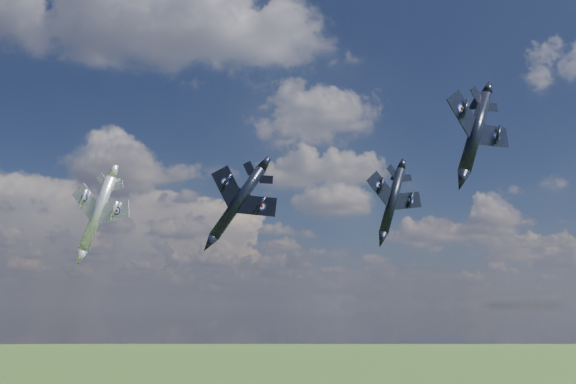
{
  "coord_description": "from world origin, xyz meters",
  "views": [
    {
      "loc": [
        -0.07,
        -65.45,
        67.11
      ],
      "look_at": [
        6.48,
        11.21,
        82.72
      ],
      "focal_mm": 35.0,
      "sensor_mm": 36.0,
      "label": 1
    }
  ],
  "objects_px": {
    "jet_right_navy": "(476,132)",
    "jet_high_navy": "(392,201)",
    "jet_left_silver": "(98,213)",
    "jet_lead_navy": "(238,202)"
  },
  "relations": [
    {
      "from": "jet_right_navy",
      "to": "jet_high_navy",
      "type": "distance_m",
      "value": 35.46
    },
    {
      "from": "jet_right_navy",
      "to": "jet_high_navy",
      "type": "height_order",
      "value": "jet_right_navy"
    },
    {
      "from": "jet_high_navy",
      "to": "jet_left_silver",
      "type": "bearing_deg",
      "value": 164.29
    },
    {
      "from": "jet_right_navy",
      "to": "jet_high_navy",
      "type": "relative_size",
      "value": 0.84
    },
    {
      "from": "jet_right_navy",
      "to": "jet_high_navy",
      "type": "xyz_separation_m",
      "value": [
        0.98,
        35.44,
        -0.46
      ]
    },
    {
      "from": "jet_right_navy",
      "to": "jet_left_silver",
      "type": "relative_size",
      "value": 0.82
    },
    {
      "from": "jet_lead_navy",
      "to": "jet_high_navy",
      "type": "height_order",
      "value": "jet_high_navy"
    },
    {
      "from": "jet_right_navy",
      "to": "jet_left_silver",
      "type": "bearing_deg",
      "value": 119.41
    },
    {
      "from": "jet_lead_navy",
      "to": "jet_right_navy",
      "type": "xyz_separation_m",
      "value": [
        24.14,
        -25.75,
        2.9
      ]
    },
    {
      "from": "jet_right_navy",
      "to": "jet_left_silver",
      "type": "height_order",
      "value": "jet_right_navy"
    }
  ]
}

